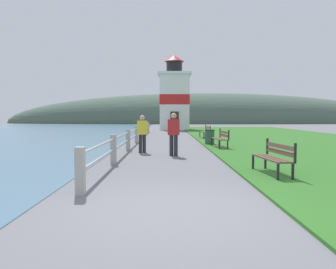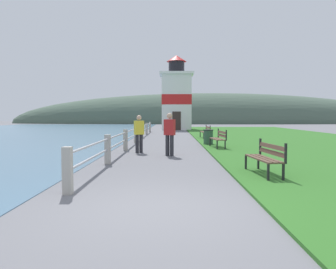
# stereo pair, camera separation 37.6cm
# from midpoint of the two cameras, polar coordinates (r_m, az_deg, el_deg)

# --- Properties ---
(ground_plane) EXTENTS (160.00, 160.00, 0.00)m
(ground_plane) POSITION_cam_midpoint_polar(r_m,az_deg,el_deg) (5.75, -0.65, -12.82)
(ground_plane) COLOR slate
(grass_verge) EXTENTS (12.00, 45.52, 0.06)m
(grass_verge) POSITION_cam_midpoint_polar(r_m,az_deg,el_deg) (22.16, 21.19, -0.93)
(grass_verge) COLOR #2D6623
(grass_verge) RESTS_ON ground_plane
(seawall_railing) EXTENTS (0.18, 24.97, 0.97)m
(seawall_railing) POSITION_cam_midpoint_polar(r_m,az_deg,el_deg) (19.05, -5.11, 0.22)
(seawall_railing) COLOR #A8A399
(seawall_railing) RESTS_ON ground_plane
(park_bench_near) EXTENTS (0.63, 1.74, 0.94)m
(park_bench_near) POSITION_cam_midpoint_polar(r_m,az_deg,el_deg) (9.02, 17.90, -3.58)
(park_bench_near) COLOR brown
(park_bench_near) RESTS_ON ground_plane
(park_bench_midway) EXTENTS (0.61, 1.69, 0.94)m
(park_bench_midway) POSITION_cam_midpoint_polar(r_m,az_deg,el_deg) (15.87, 9.55, -0.53)
(park_bench_midway) COLOR brown
(park_bench_midway) RESTS_ON ground_plane
(park_bench_far) EXTENTS (0.54, 1.96, 0.94)m
(park_bench_far) POSITION_cam_midpoint_polar(r_m,az_deg,el_deg) (22.37, 7.10, 0.62)
(park_bench_far) COLOR brown
(park_bench_far) RESTS_ON ground_plane
(lighthouse) EXTENTS (3.65, 3.65, 8.20)m
(lighthouse) POSITION_cam_midpoint_polar(r_m,az_deg,el_deg) (36.56, 1.78, 6.41)
(lighthouse) COLOR white
(lighthouse) RESTS_ON ground_plane
(person_strolling) EXTENTS (0.47, 0.36, 1.69)m
(person_strolling) POSITION_cam_midpoint_polar(r_m,az_deg,el_deg) (12.85, 1.12, 0.30)
(person_strolling) COLOR #28282D
(person_strolling) RESTS_ON ground_plane
(person_by_railing) EXTENTS (0.45, 0.37, 1.61)m
(person_by_railing) POSITION_cam_midpoint_polar(r_m,az_deg,el_deg) (13.96, -4.29, 0.35)
(person_by_railing) COLOR #28282D
(person_by_railing) RESTS_ON ground_plane
(trash_bin) EXTENTS (0.54, 0.54, 0.84)m
(trash_bin) POSITION_cam_midpoint_polar(r_m,az_deg,el_deg) (17.64, 7.63, -0.49)
(trash_bin) COLOR #2D5138
(trash_bin) RESTS_ON ground_plane
(distant_hillside) EXTENTS (80.00, 16.00, 12.00)m
(distant_hillside) POSITION_cam_midpoint_polar(r_m,az_deg,el_deg) (66.36, 7.50, 1.96)
(distant_hillside) COLOR #475B4C
(distant_hillside) RESTS_ON ground_plane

